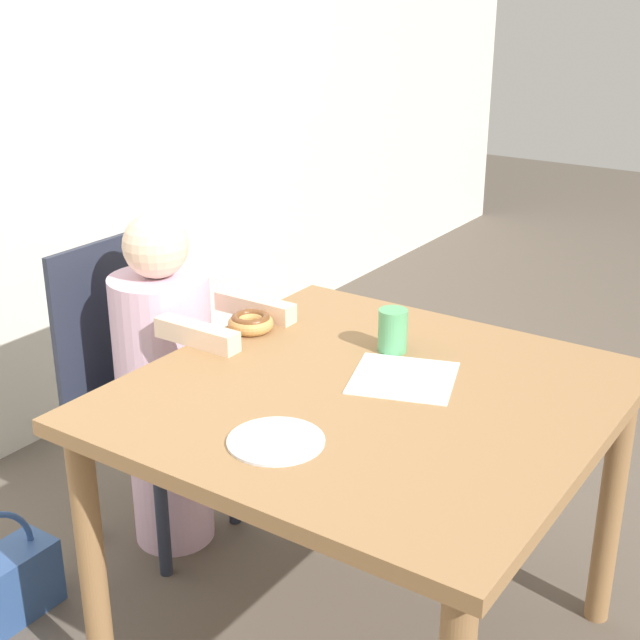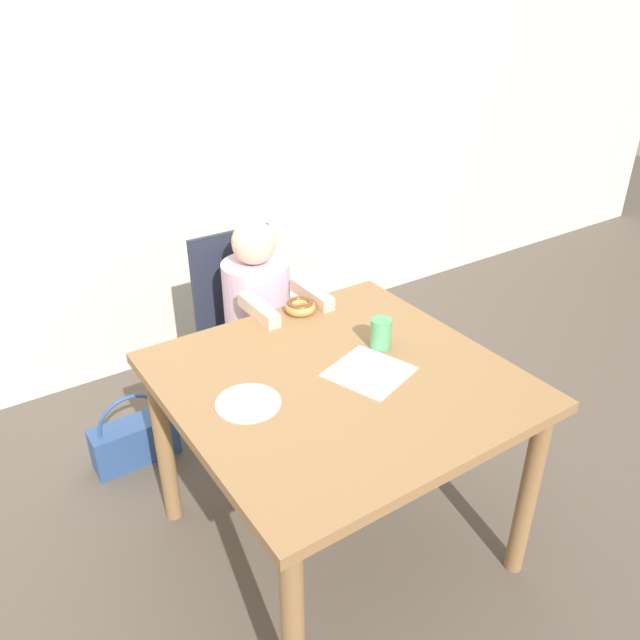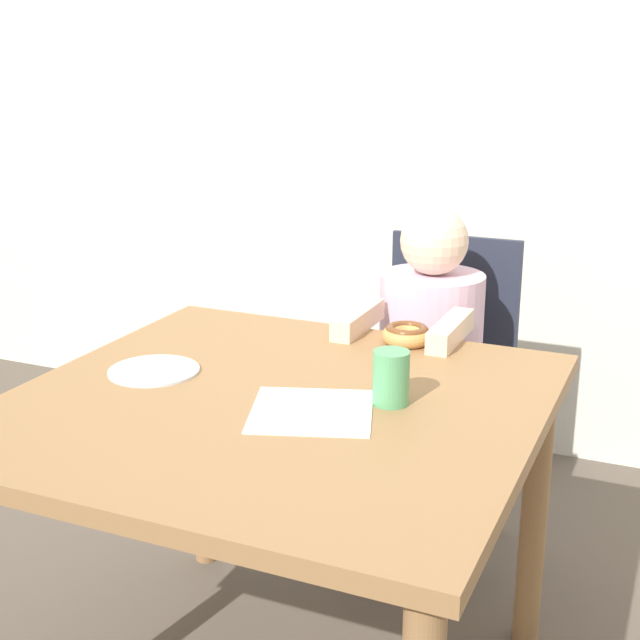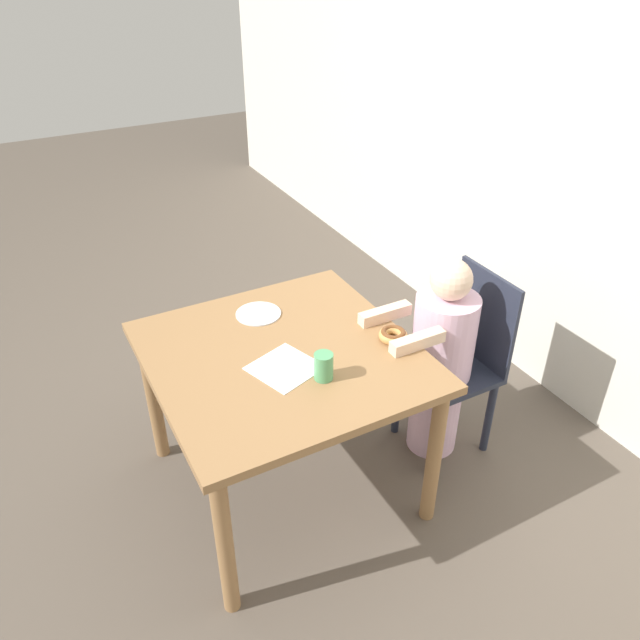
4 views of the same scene
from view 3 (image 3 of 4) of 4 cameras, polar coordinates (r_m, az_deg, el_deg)
The scene contains 9 objects.
wall_back at distance 3.04m, azimuth 10.32°, elevation 14.78°, with size 8.00×0.05×2.50m.
dining_table at distance 1.76m, azimuth -2.85°, elevation -7.88°, with size 1.00×0.99×0.70m.
chair at distance 2.49m, azimuth 7.65°, elevation -4.66°, with size 0.37×0.36×0.86m.
child_figure at distance 2.38m, azimuth 6.93°, elevation -4.58°, with size 0.28×0.48×0.97m.
donut at distance 2.04m, azimuth 5.59°, elevation -0.89°, with size 0.11×0.11×0.04m.
napkin at distance 1.66m, azimuth -0.54°, elevation -5.85°, with size 0.28×0.28×0.00m.
handbag at distance 2.81m, azimuth -3.51°, elevation -9.37°, with size 0.34×0.13×0.32m.
cup at distance 1.68m, azimuth 4.57°, elevation -3.70°, with size 0.07×0.07×0.10m.
plate at distance 1.89m, azimuth -10.59°, elevation -3.20°, with size 0.19×0.19×0.01m.
Camera 3 is at (0.72, -1.43, 1.34)m, focal length 50.00 mm.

